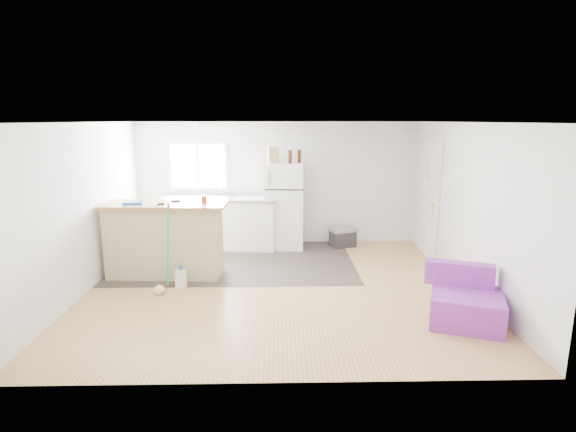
# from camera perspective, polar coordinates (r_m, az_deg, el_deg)

# --- Properties ---
(room) EXTENTS (5.51, 5.01, 2.41)m
(room) POSITION_cam_1_polar(r_m,az_deg,el_deg) (6.43, -1.33, 1.06)
(room) COLOR #A17C43
(room) RESTS_ON ground
(vinyl_zone) EXTENTS (4.05, 2.50, 0.00)m
(vinyl_zone) POSITION_cam_1_polar(r_m,az_deg,el_deg) (7.98, -6.53, -5.70)
(vinyl_zone) COLOR #2F2923
(vinyl_zone) RESTS_ON floor
(window) EXTENTS (1.18, 0.06, 0.98)m
(window) POSITION_cam_1_polar(r_m,az_deg,el_deg) (8.98, -11.34, 6.25)
(window) COLOR white
(window) RESTS_ON back_wall
(interior_door) EXTENTS (0.11, 0.92, 2.10)m
(interior_door) POSITION_cam_1_polar(r_m,az_deg,el_deg) (8.44, 17.52, 1.90)
(interior_door) COLOR white
(interior_door) RESTS_ON right_wall
(ceiling_fixture) EXTENTS (0.30, 0.30, 0.07)m
(ceiling_fixture) POSITION_cam_1_polar(r_m,az_deg,el_deg) (7.61, -10.63, 11.37)
(ceiling_fixture) COLOR white
(ceiling_fixture) RESTS_ON ceiling
(kitchen_cabinets) EXTENTS (2.27, 0.89, 1.28)m
(kitchen_cabinets) POSITION_cam_1_polar(r_m,az_deg,el_deg) (8.76, -8.63, -0.75)
(kitchen_cabinets) COLOR white
(kitchen_cabinets) RESTS_ON floor
(peninsula) EXTENTS (1.94, 0.82, 1.17)m
(peninsula) POSITION_cam_1_polar(r_m,az_deg,el_deg) (7.34, -15.34, -2.85)
(peninsula) COLOR #C4B68E
(peninsula) RESTS_ON floor
(refrigerator) EXTENTS (0.76, 0.73, 1.64)m
(refrigerator) POSITION_cam_1_polar(r_m,az_deg,el_deg) (8.61, -0.47, 1.32)
(refrigerator) COLOR white
(refrigerator) RESTS_ON floor
(cooler) EXTENTS (0.56, 0.46, 0.37)m
(cooler) POSITION_cam_1_polar(r_m,az_deg,el_deg) (8.85, 6.97, -2.68)
(cooler) COLOR #29292B
(cooler) RESTS_ON floor
(purple_seat) EXTENTS (1.05, 1.04, 0.68)m
(purple_seat) POSITION_cam_1_polar(r_m,az_deg,el_deg) (5.98, 21.58, -10.19)
(purple_seat) COLOR purple
(purple_seat) RESTS_ON floor
(cleaner_jug) EXTENTS (0.16, 0.12, 0.33)m
(cleaner_jug) POSITION_cam_1_polar(r_m,az_deg,el_deg) (6.87, -13.43, -7.70)
(cleaner_jug) COLOR white
(cleaner_jug) RESTS_ON floor
(mop) EXTENTS (0.29, 0.36, 1.34)m
(mop) POSITION_cam_1_polar(r_m,az_deg,el_deg) (6.68, -15.73, -7.59)
(mop) COLOR green
(mop) RESTS_ON floor
(red_cup) EXTENTS (0.11, 0.11, 0.12)m
(red_cup) POSITION_cam_1_polar(r_m,az_deg,el_deg) (7.07, -10.60, 2.11)
(red_cup) COLOR #BB2B0B
(red_cup) RESTS_ON peninsula
(blue_tray) EXTENTS (0.32, 0.25, 0.04)m
(blue_tray) POSITION_cam_1_polar(r_m,az_deg,el_deg) (7.27, -18.98, 1.60)
(blue_tray) COLOR #1349B6
(blue_tray) RESTS_ON peninsula
(tool_a) EXTENTS (0.14, 0.06, 0.03)m
(tool_a) POSITION_cam_1_polar(r_m,az_deg,el_deg) (7.28, -14.07, 1.89)
(tool_a) COLOR black
(tool_a) RESTS_ON peninsula
(tool_b) EXTENTS (0.11, 0.08, 0.03)m
(tool_b) POSITION_cam_1_polar(r_m,az_deg,el_deg) (7.08, -15.87, 1.48)
(tool_b) COLOR black
(tool_b) RESTS_ON peninsula
(cardboard_box) EXTENTS (0.22, 0.17, 0.30)m
(cardboard_box) POSITION_cam_1_polar(r_m,az_deg,el_deg) (8.43, -1.91, 7.74)
(cardboard_box) COLOR tan
(cardboard_box) RESTS_ON refrigerator
(bottle_left) EXTENTS (0.09, 0.09, 0.25)m
(bottle_left) POSITION_cam_1_polar(r_m,az_deg,el_deg) (8.37, 0.25, 7.54)
(bottle_left) COLOR #37130A
(bottle_left) RESTS_ON refrigerator
(bottle_right) EXTENTS (0.09, 0.09, 0.25)m
(bottle_right) POSITION_cam_1_polar(r_m,az_deg,el_deg) (8.49, 1.42, 7.60)
(bottle_right) COLOR #37130A
(bottle_right) RESTS_ON refrigerator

